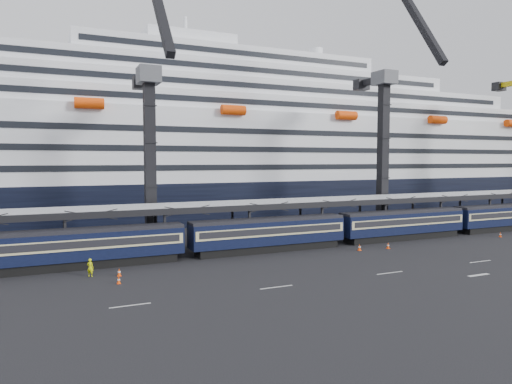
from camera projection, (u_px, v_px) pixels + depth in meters
ground at (379, 262)px, 47.64m from camera, size 260.00×260.00×0.00m
lane_markings at (478, 266)px, 46.16m from camera, size 111.00×4.27×0.02m
train at (294, 231)px, 54.73m from camera, size 133.05×3.00×4.05m
canopy at (311, 201)px, 60.05m from camera, size 130.00×6.25×5.53m
cruise_ship at (221, 152)px, 88.29m from camera, size 214.09×28.84×34.00m
crane_dark_near at (150, 150)px, 55.69m from camera, size 4.50×17.75×35.08m
crane_dark_mid at (385, 142)px, 68.81m from camera, size 4.50×18.24×39.64m
worker at (90, 268)px, 41.81m from camera, size 0.73×0.67×1.68m
traffic_cone_b at (119, 280)px, 39.40m from camera, size 0.34×0.34×0.68m
traffic_cone_c at (119, 272)px, 41.99m from camera, size 0.37×0.37×0.74m
traffic_cone_d at (388, 246)px, 55.06m from camera, size 0.38×0.38×0.76m
traffic_cone_e at (359, 247)px, 53.91m from camera, size 0.40×0.40×0.80m
traffic_cone_f at (500, 235)px, 63.33m from camera, size 0.35×0.35×0.71m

